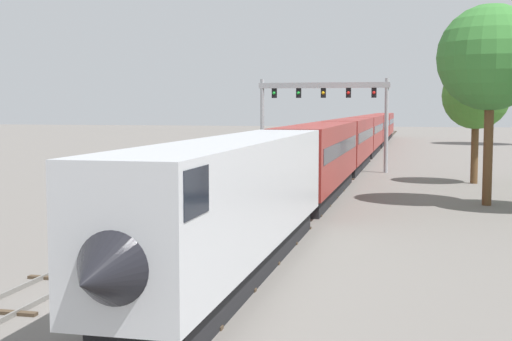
# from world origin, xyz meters

# --- Properties ---
(ground_plane) EXTENTS (400.00, 400.00, 0.00)m
(ground_plane) POSITION_xyz_m (0.00, 0.00, 0.00)
(ground_plane) COLOR slate
(track_main) EXTENTS (2.60, 200.00, 0.16)m
(track_main) POSITION_xyz_m (2.00, 60.00, 0.07)
(track_main) COLOR slate
(track_main) RESTS_ON ground
(track_near) EXTENTS (2.60, 160.00, 0.16)m
(track_near) POSITION_xyz_m (-3.50, 40.00, 0.07)
(track_near) COLOR slate
(track_near) RESTS_ON ground
(passenger_train) EXTENTS (3.04, 132.70, 4.80)m
(passenger_train) POSITION_xyz_m (2.00, 60.15, 2.61)
(passenger_train) COLOR silver
(passenger_train) RESTS_ON ground
(signal_gantry) EXTENTS (12.10, 0.49, 8.54)m
(signal_gantry) POSITION_xyz_m (-0.25, 45.05, 6.25)
(signal_gantry) COLOR #999BA0
(signal_gantry) RESTS_ON ground
(trackside_tree_left) EXTENTS (6.34, 6.34, 12.05)m
(trackside_tree_left) POSITION_xyz_m (12.43, 24.74, 8.84)
(trackside_tree_left) COLOR brown
(trackside_tree_left) RESTS_ON ground
(trackside_tree_mid) EXTENTS (5.18, 5.18, 9.41)m
(trackside_tree_mid) POSITION_xyz_m (12.62, 37.35, 6.77)
(trackside_tree_mid) COLOR brown
(trackside_tree_mid) RESTS_ON ground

